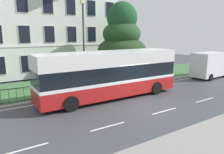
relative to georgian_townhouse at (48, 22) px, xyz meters
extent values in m
cube|color=#3E4248|center=(1.41, -16.07, -5.93)|extent=(60.00, 56.00, 0.06)
cube|color=silver|center=(1.41, -12.42, -5.90)|extent=(54.00, 0.14, 0.01)
cube|color=silver|center=(-6.59, -17.87, -5.90)|extent=(2.00, 0.12, 0.01)
cube|color=silver|center=(-2.59, -17.87, -5.90)|extent=(2.00, 0.12, 0.01)
cube|color=silver|center=(1.41, -17.87, -5.90)|extent=(2.00, 0.12, 0.01)
cube|color=silver|center=(5.41, -17.87, -5.90)|extent=(2.00, 0.12, 0.01)
cube|color=#9E9E99|center=(1.41, -11.95, -5.84)|extent=(57.00, 0.24, 0.12)
cube|color=#3D6E3C|center=(1.41, -8.60, -5.84)|extent=(57.00, 6.47, 0.12)
cube|color=silver|center=(0.00, 0.01, -1.18)|extent=(14.39, 8.92, 9.20)
cube|color=white|center=(0.00, -4.48, -2.49)|extent=(14.39, 0.06, 0.20)
cube|color=#2D333D|center=(0.00, -4.49, -4.68)|extent=(1.10, 0.06, 2.20)
cube|color=white|center=(-3.60, -4.49, -4.22)|extent=(1.10, 0.04, 1.72)
cube|color=black|center=(-3.60, -4.51, -4.22)|extent=(1.00, 0.03, 1.62)
cube|color=white|center=(-1.20, -4.49, -4.22)|extent=(1.10, 0.04, 1.72)
cube|color=black|center=(-1.20, -4.51, -4.22)|extent=(1.00, 0.03, 1.62)
cube|color=white|center=(1.20, -4.49, -4.22)|extent=(1.10, 0.04, 1.72)
cube|color=black|center=(1.20, -4.51, -4.22)|extent=(1.00, 0.03, 1.62)
cube|color=white|center=(3.60, -4.49, -4.22)|extent=(1.10, 0.04, 1.72)
cube|color=black|center=(3.60, -4.51, -4.22)|extent=(1.00, 0.03, 1.62)
cube|color=white|center=(5.99, -4.49, -4.22)|extent=(1.10, 0.04, 1.72)
cube|color=black|center=(5.99, -4.51, -4.22)|extent=(1.00, 0.03, 1.62)
cube|color=white|center=(-3.60, -4.49, -1.39)|extent=(1.10, 0.04, 1.72)
cube|color=black|center=(-3.60, -4.51, -1.39)|extent=(1.00, 0.03, 1.62)
cube|color=white|center=(-1.20, -4.49, -1.39)|extent=(1.10, 0.04, 1.72)
cube|color=black|center=(-1.20, -4.51, -1.39)|extent=(1.00, 0.03, 1.62)
cube|color=white|center=(1.20, -4.49, -1.39)|extent=(1.10, 0.04, 1.72)
cube|color=black|center=(1.20, -4.51, -1.39)|extent=(1.00, 0.03, 1.62)
cube|color=white|center=(3.60, -4.49, -1.39)|extent=(1.10, 0.04, 1.72)
cube|color=black|center=(3.60, -4.51, -1.39)|extent=(1.00, 0.03, 1.62)
cube|color=white|center=(5.99, -4.49, -1.39)|extent=(1.10, 0.04, 1.72)
cube|color=black|center=(5.99, -4.51, -1.39)|extent=(1.00, 0.03, 1.62)
cube|color=white|center=(-3.60, -4.49, 1.44)|extent=(1.10, 0.04, 1.72)
cube|color=black|center=(-3.60, -4.51, 1.44)|extent=(1.00, 0.03, 1.62)
cube|color=white|center=(-1.20, -4.49, 1.44)|extent=(1.10, 0.04, 1.72)
cube|color=black|center=(-1.20, -4.51, 1.44)|extent=(1.00, 0.03, 1.62)
cube|color=white|center=(1.20, -4.49, 1.44)|extent=(1.10, 0.04, 1.72)
cube|color=black|center=(1.20, -4.51, 1.44)|extent=(1.00, 0.03, 1.62)
cube|color=white|center=(3.60, -4.49, 1.44)|extent=(1.10, 0.04, 1.72)
cube|color=black|center=(3.60, -4.51, 1.44)|extent=(1.00, 0.03, 1.62)
cube|color=white|center=(5.99, -4.49, 1.44)|extent=(1.10, 0.04, 1.72)
cube|color=black|center=(5.99, -4.51, 1.44)|extent=(1.00, 0.03, 1.62)
cube|color=black|center=(0.00, -11.67, -4.83)|extent=(14.36, 0.04, 0.04)
cube|color=black|center=(0.00, -11.67, -5.70)|extent=(14.36, 0.04, 0.04)
cylinder|color=black|center=(-6.72, -11.67, -5.30)|extent=(0.02, 0.02, 0.95)
cylinder|color=black|center=(-6.25, -11.67, -5.30)|extent=(0.02, 0.02, 0.95)
cylinder|color=black|center=(-5.79, -11.67, -5.30)|extent=(0.02, 0.02, 0.95)
cylinder|color=black|center=(-5.33, -11.67, -5.30)|extent=(0.02, 0.02, 0.95)
cylinder|color=black|center=(-4.86, -11.67, -5.30)|extent=(0.02, 0.02, 0.95)
cylinder|color=black|center=(-4.40, -11.67, -5.30)|extent=(0.02, 0.02, 0.95)
cylinder|color=black|center=(-3.94, -11.67, -5.30)|extent=(0.02, 0.02, 0.95)
cylinder|color=black|center=(-3.47, -11.67, -5.30)|extent=(0.02, 0.02, 0.95)
cylinder|color=black|center=(-3.01, -11.67, -5.30)|extent=(0.02, 0.02, 0.95)
cylinder|color=black|center=(-2.55, -11.67, -5.30)|extent=(0.02, 0.02, 0.95)
cylinder|color=black|center=(-2.08, -11.67, -5.30)|extent=(0.02, 0.02, 0.95)
cylinder|color=black|center=(-1.62, -11.67, -5.30)|extent=(0.02, 0.02, 0.95)
cylinder|color=black|center=(-1.16, -11.67, -5.30)|extent=(0.02, 0.02, 0.95)
cylinder|color=black|center=(-0.69, -11.67, -5.30)|extent=(0.02, 0.02, 0.95)
cylinder|color=black|center=(-0.23, -11.67, -5.30)|extent=(0.02, 0.02, 0.95)
cylinder|color=black|center=(0.23, -11.67, -5.30)|extent=(0.02, 0.02, 0.95)
cylinder|color=black|center=(0.69, -11.67, -5.30)|extent=(0.02, 0.02, 0.95)
cylinder|color=black|center=(1.16, -11.67, -5.30)|extent=(0.02, 0.02, 0.95)
cylinder|color=black|center=(1.62, -11.67, -5.30)|extent=(0.02, 0.02, 0.95)
cylinder|color=black|center=(2.08, -11.67, -5.30)|extent=(0.02, 0.02, 0.95)
cylinder|color=black|center=(2.55, -11.67, -5.30)|extent=(0.02, 0.02, 0.95)
cylinder|color=black|center=(3.01, -11.67, -5.30)|extent=(0.02, 0.02, 0.95)
cylinder|color=black|center=(3.47, -11.67, -5.30)|extent=(0.02, 0.02, 0.95)
cylinder|color=black|center=(3.94, -11.67, -5.30)|extent=(0.02, 0.02, 0.95)
cylinder|color=black|center=(4.40, -11.67, -5.30)|extent=(0.02, 0.02, 0.95)
cylinder|color=black|center=(4.86, -11.67, -5.30)|extent=(0.02, 0.02, 0.95)
cylinder|color=black|center=(5.33, -11.67, -5.30)|extent=(0.02, 0.02, 0.95)
cylinder|color=black|center=(5.79, -11.67, -5.30)|extent=(0.02, 0.02, 0.95)
cylinder|color=black|center=(6.25, -11.67, -5.30)|extent=(0.02, 0.02, 0.95)
cylinder|color=black|center=(6.72, -11.67, -5.30)|extent=(0.02, 0.02, 0.95)
cylinder|color=black|center=(7.18, -11.67, -5.30)|extent=(0.02, 0.02, 0.95)
cylinder|color=#423328|center=(5.01, -8.27, -4.92)|extent=(0.52, 0.52, 1.72)
ellipsoid|color=#1D452B|center=(4.81, -8.35, -4.58)|extent=(4.86, 4.86, 2.69)
ellipsoid|color=#253E20|center=(5.11, -8.26, -2.97)|extent=(5.02, 5.02, 2.72)
ellipsoid|color=#264824|center=(5.09, -8.20, -1.35)|extent=(3.89, 3.89, 2.65)
ellipsoid|color=#1B4A25|center=(5.16, -8.15, 0.26)|extent=(3.09, 3.09, 3.17)
cube|color=#B11A1A|center=(0.16, -13.75, -5.08)|extent=(10.50, 2.49, 1.11)
cube|color=white|center=(0.16, -13.75, -4.57)|extent=(10.52, 2.52, 0.20)
cube|color=black|center=(0.16, -13.75, -4.01)|extent=(10.42, 2.45, 1.05)
cube|color=white|center=(0.16, -13.75, -3.02)|extent=(10.50, 2.49, 0.92)
cube|color=black|center=(5.42, -13.80, -4.06)|extent=(0.08, 2.01, 0.96)
cube|color=black|center=(5.42, -13.80, -3.07)|extent=(0.08, 1.73, 0.59)
cylinder|color=silver|center=(5.42, -13.03, -5.42)|extent=(0.04, 0.20, 0.20)
cylinder|color=silver|center=(5.41, -14.56, -5.42)|extent=(0.04, 0.20, 0.20)
cylinder|color=black|center=(3.63, -12.63, -5.42)|extent=(0.96, 0.31, 0.96)
cylinder|color=black|center=(3.60, -14.93, -5.42)|extent=(0.96, 0.31, 0.96)
cylinder|color=black|center=(-3.29, -12.57, -5.42)|extent=(0.96, 0.31, 0.96)
cylinder|color=black|center=(-3.31, -14.86, -5.42)|extent=(0.96, 0.31, 0.96)
cube|color=white|center=(14.95, -13.20, -5.17)|extent=(1.09, 1.99, 1.02)
cube|color=white|center=(12.54, -13.35, -4.46)|extent=(3.98, 2.17, 2.44)
cube|color=black|center=(14.49, -13.22, -4.02)|extent=(0.16, 1.54, 0.99)
cylinder|color=black|center=(14.50, -12.30, -5.56)|extent=(0.69, 0.26, 0.68)
cylinder|color=black|center=(11.42, -12.49, -5.56)|extent=(0.69, 0.26, 0.68)
cylinder|color=black|center=(11.54, -14.34, -5.56)|extent=(0.69, 0.26, 0.68)
cylinder|color=#333338|center=(-0.35, -10.63, -2.41)|extent=(0.14, 0.14, 6.73)
cube|color=beige|center=(-0.35, -10.63, 1.13)|extent=(0.36, 0.24, 0.36)
cylinder|color=black|center=(3.54, -10.76, -5.35)|extent=(0.47, 0.47, 0.86)
ellipsoid|color=black|center=(3.54, -10.76, -4.83)|extent=(0.47, 0.47, 0.16)
camera|label=1|loc=(-7.84, -26.33, -1.36)|focal=34.17mm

